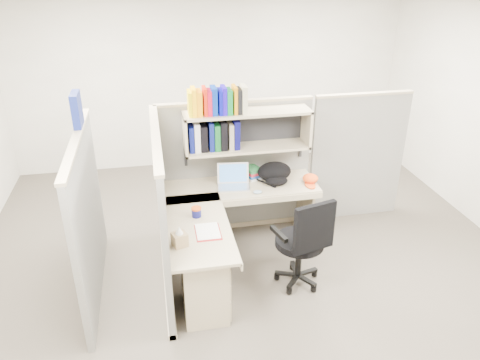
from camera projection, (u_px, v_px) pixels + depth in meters
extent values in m
plane|color=#3A362D|center=(251.00, 268.00, 5.10)|extent=(6.00, 6.00, 0.00)
plane|color=#BBB4A8|center=(210.00, 80.00, 7.16)|extent=(6.00, 0.00, 6.00)
plane|color=white|center=(254.00, 6.00, 3.92)|extent=(6.00, 6.00, 0.00)
cube|color=#63635E|center=(235.00, 168.00, 5.55)|extent=(1.80, 0.06, 1.60)
cube|color=gray|center=(235.00, 102.00, 5.19)|extent=(1.80, 0.08, 0.03)
cube|color=#63635E|center=(162.00, 213.00, 4.60)|extent=(0.06, 1.80, 1.60)
cube|color=gray|center=(155.00, 135.00, 4.24)|extent=(0.08, 1.80, 0.03)
cube|color=#63635E|center=(88.00, 220.00, 4.48)|extent=(0.06, 1.80, 1.60)
cube|color=#63635E|center=(357.00, 158.00, 5.81)|extent=(1.20, 0.06, 1.60)
cube|color=navy|center=(77.00, 110.00, 4.35)|extent=(0.07, 0.27, 0.32)
cube|color=white|center=(162.00, 169.00, 4.56)|extent=(0.00, 0.21, 0.28)
cube|color=tan|center=(247.00, 113.00, 5.06)|extent=(1.40, 0.34, 0.03)
cube|color=tan|center=(247.00, 148.00, 5.24)|extent=(1.40, 0.34, 0.03)
cube|color=tan|center=(185.00, 135.00, 5.03)|extent=(0.03, 0.34, 0.44)
cube|color=tan|center=(306.00, 126.00, 5.27)|extent=(0.03, 0.34, 0.44)
cube|color=black|center=(244.00, 126.00, 5.29)|extent=(1.38, 0.01, 0.41)
cube|color=#DFBE04|center=(190.00, 103.00, 4.87)|extent=(0.03, 0.20, 0.26)
cube|color=#FFB305|center=(194.00, 102.00, 4.87)|extent=(0.05, 0.20, 0.29)
cube|color=orange|center=(199.00, 103.00, 4.89)|extent=(0.06, 0.20, 0.26)
cube|color=#BA1907|center=(205.00, 101.00, 4.89)|extent=(0.04, 0.20, 0.29)
cube|color=#B50725|center=(209.00, 102.00, 4.91)|extent=(0.05, 0.20, 0.26)
cube|color=navy|center=(214.00, 101.00, 4.91)|extent=(0.06, 0.20, 0.29)
cube|color=#040794|center=(220.00, 102.00, 4.93)|extent=(0.04, 0.20, 0.26)
cube|color=#1705A2|center=(224.00, 100.00, 4.93)|extent=(0.04, 0.20, 0.29)
cube|color=#076826|center=(229.00, 101.00, 4.94)|extent=(0.06, 0.20, 0.26)
cube|color=#C97904|center=(235.00, 99.00, 4.95)|extent=(0.04, 0.20, 0.29)
cube|color=black|center=(239.00, 101.00, 4.96)|extent=(0.05, 0.20, 0.26)
cube|color=#B7B08C|center=(243.00, 99.00, 4.96)|extent=(0.06, 0.20, 0.29)
cube|color=#080F53|center=(191.00, 137.00, 5.08)|extent=(0.05, 0.24, 0.29)
cube|color=#BBBBBB|center=(197.00, 136.00, 5.08)|extent=(0.06, 0.24, 0.32)
cube|color=black|center=(203.00, 137.00, 5.10)|extent=(0.07, 0.24, 0.29)
cube|color=#081051|center=(211.00, 135.00, 5.11)|extent=(0.05, 0.24, 0.32)
cube|color=#0A4B1C|center=(216.00, 136.00, 5.13)|extent=(0.06, 0.24, 0.29)
cube|color=black|center=(223.00, 134.00, 5.13)|extent=(0.07, 0.24, 0.32)
cube|color=gray|center=(230.00, 135.00, 5.15)|extent=(0.05, 0.24, 0.29)
cube|color=#070747|center=(236.00, 133.00, 5.16)|extent=(0.06, 0.24, 0.32)
cube|color=tan|center=(240.00, 187.00, 5.29)|extent=(1.74, 0.60, 0.03)
cube|color=tan|center=(198.00, 227.00, 4.52)|extent=(0.60, 1.34, 0.03)
cube|color=tan|center=(246.00, 202.00, 5.04)|extent=(1.74, 0.02, 0.07)
cube|color=tan|center=(229.00, 227.00, 4.58)|extent=(0.02, 1.34, 0.07)
cube|color=tan|center=(204.00, 281.00, 4.37)|extent=(0.40, 0.55, 0.68)
cube|color=gray|center=(226.00, 261.00, 4.32)|extent=(0.02, 0.50, 0.16)
cube|color=gray|center=(226.00, 277.00, 4.40)|extent=(0.02, 0.50, 0.16)
cube|color=gray|center=(226.00, 295.00, 4.50)|extent=(0.02, 0.50, 0.22)
cube|color=#B2B2B7|center=(227.00, 261.00, 4.32)|extent=(0.01, 0.12, 0.01)
cube|color=tan|center=(305.00, 207.00, 5.62)|extent=(0.03, 0.55, 0.70)
cylinder|color=#0E1055|center=(196.00, 213.00, 4.66)|extent=(0.09, 0.09, 0.09)
cylinder|color=#CC4B13|center=(196.00, 208.00, 4.64)|extent=(0.10, 0.10, 0.02)
ellipsoid|color=#839FBA|center=(258.00, 192.00, 5.11)|extent=(0.10, 0.07, 0.04)
cylinder|color=silver|center=(232.00, 177.00, 5.38)|extent=(0.07, 0.07, 0.09)
cylinder|color=black|center=(300.00, 242.00, 4.67)|extent=(0.49, 0.49, 0.08)
cube|color=black|center=(314.00, 228.00, 4.36)|extent=(0.43, 0.16, 0.49)
cylinder|color=black|center=(299.00, 258.00, 4.76)|extent=(0.06, 0.06, 0.43)
cylinder|color=black|center=(297.00, 278.00, 4.87)|extent=(0.47, 0.47, 0.11)
cube|color=black|center=(279.00, 234.00, 4.50)|extent=(0.11, 0.28, 0.04)
cube|color=black|center=(321.00, 222.00, 4.70)|extent=(0.11, 0.28, 0.04)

